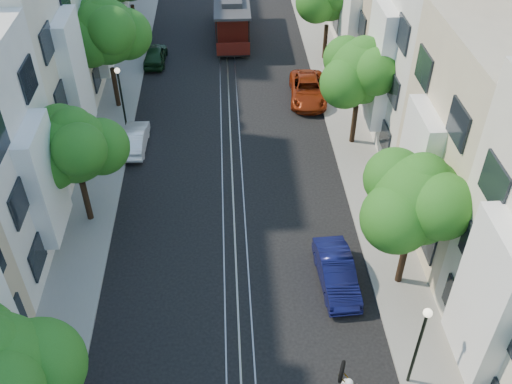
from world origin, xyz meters
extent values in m
plane|color=black|center=(0.00, 28.00, 0.00)|extent=(200.00, 200.00, 0.00)
cube|color=gray|center=(7.25, 28.00, 0.06)|extent=(2.50, 80.00, 0.12)
cube|color=gray|center=(-7.25, 28.00, 0.06)|extent=(2.50, 80.00, 0.12)
cube|color=gray|center=(-0.55, 28.00, 0.01)|extent=(0.06, 80.00, 0.02)
cube|color=gray|center=(0.00, 28.00, 0.01)|extent=(0.06, 80.00, 0.02)
cube|color=gray|center=(0.55, 28.00, 0.01)|extent=(0.06, 80.00, 0.02)
cube|color=tan|center=(0.00, 28.00, 0.00)|extent=(0.08, 80.00, 0.01)
cube|color=white|center=(8.20, 4.00, 4.62)|extent=(0.90, 3.04, 6.05)
cube|color=beige|center=(12.00, 12.00, 5.00)|extent=(7.00, 8.00, 10.00)
cube|color=white|center=(8.20, 12.00, 4.20)|extent=(0.90, 3.04, 5.50)
cube|color=silver|center=(12.00, 20.00, 6.00)|extent=(7.00, 8.00, 12.00)
cube|color=white|center=(8.20, 20.00, 5.04)|extent=(0.90, 3.04, 6.60)
cube|color=#C6B28C|center=(12.00, 28.00, 4.50)|extent=(7.00, 8.00, 9.00)
cube|color=white|center=(8.20, 28.00, 3.78)|extent=(0.90, 3.04, 4.95)
cube|color=white|center=(-8.20, 12.00, 4.12)|extent=(0.90, 3.04, 5.39)
cube|color=white|center=(-8.20, 20.00, 4.94)|extent=(0.90, 3.04, 6.47)
cube|color=silver|center=(-12.00, 28.00, 4.41)|extent=(7.00, 8.00, 8.82)
cube|color=white|center=(-8.20, 28.00, 3.70)|extent=(0.90, 3.04, 4.85)
cylinder|color=black|center=(7.20, 9.00, 1.34)|extent=(0.30, 0.30, 2.45)
sphere|color=#225314|center=(7.20, 9.00, 4.81)|extent=(3.64, 3.64, 3.64)
sphere|color=#225314|center=(8.30, 9.50, 4.41)|extent=(2.91, 2.91, 2.91)
sphere|color=#225314|center=(6.25, 8.30, 4.51)|extent=(2.84, 2.84, 2.84)
sphere|color=#225314|center=(7.30, 9.10, 5.71)|extent=(2.18, 2.18, 2.18)
cylinder|color=black|center=(7.20, 20.00, 1.31)|extent=(0.30, 0.30, 2.38)
sphere|color=#225314|center=(7.20, 20.00, 4.68)|extent=(3.54, 3.54, 3.54)
sphere|color=#225314|center=(8.30, 20.50, 4.28)|extent=(2.83, 2.83, 2.83)
sphere|color=#225314|center=(6.25, 19.30, 4.38)|extent=(2.76, 2.76, 2.76)
sphere|color=#225314|center=(7.30, 20.10, 5.58)|extent=(2.12, 2.12, 2.12)
cylinder|color=black|center=(7.20, 31.00, 1.38)|extent=(0.30, 0.30, 2.52)
sphere|color=#225314|center=(6.25, 30.30, 4.64)|extent=(2.92, 2.92, 2.92)
sphere|color=#225314|center=(-6.10, 2.50, 4.41)|extent=(2.91, 2.91, 2.91)
cylinder|color=black|center=(-7.20, 14.00, 1.26)|extent=(0.30, 0.30, 2.27)
sphere|color=#225314|center=(-7.20, 14.00, 4.47)|extent=(3.38, 3.38, 3.38)
sphere|color=#225314|center=(-6.10, 14.50, 4.07)|extent=(2.70, 2.70, 2.70)
sphere|color=#225314|center=(-8.15, 13.30, 4.17)|extent=(2.64, 2.64, 2.64)
sphere|color=#225314|center=(-7.10, 14.10, 5.38)|extent=(2.03, 2.03, 2.03)
cylinder|color=black|center=(-7.20, 25.00, 1.43)|extent=(0.30, 0.30, 2.62)
sphere|color=#225314|center=(-7.20, 25.00, 5.14)|extent=(3.90, 3.90, 3.90)
sphere|color=#225314|center=(-6.10, 25.50, 4.74)|extent=(3.12, 3.12, 3.12)
sphere|color=#225314|center=(-8.15, 24.30, 4.84)|extent=(3.04, 3.04, 3.04)
sphere|color=#225314|center=(-7.10, 25.10, 6.04)|extent=(2.34, 2.34, 2.34)
cylinder|color=black|center=(-7.20, 36.00, 1.31)|extent=(0.30, 0.30, 2.38)
cylinder|color=black|center=(6.30, 4.00, 2.12)|extent=(0.12, 0.12, 4.00)
sphere|color=#FFF2CC|center=(6.30, 4.00, 4.12)|extent=(0.32, 0.32, 0.32)
cylinder|color=black|center=(-6.30, 22.00, 2.12)|extent=(0.12, 0.12, 4.00)
sphere|color=#FFF2CC|center=(-6.30, 22.00, 4.12)|extent=(0.32, 0.32, 0.32)
torus|color=black|center=(3.66, 3.84, 1.18)|extent=(0.43, 0.83, 0.84)
cube|color=black|center=(0.50, 35.34, 0.48)|extent=(2.51, 8.55, 0.32)
cube|color=#4E120D|center=(0.50, 35.34, 1.76)|extent=(2.59, 5.35, 2.56)
cube|color=beige|center=(0.50, 35.34, 2.72)|extent=(2.65, 5.40, 0.64)
imported|color=#0C0F3D|center=(4.40, 9.09, 0.68)|extent=(1.66, 4.18, 1.35)
imported|color=maroon|center=(5.21, 25.26, 0.69)|extent=(2.62, 5.09, 1.37)
imported|color=white|center=(-5.60, 20.23, 0.63)|extent=(1.43, 3.83, 1.25)
imported|color=black|center=(-5.25, 31.10, 0.64)|extent=(1.64, 3.81, 1.28)
camera|label=1|loc=(-0.14, -7.76, 19.32)|focal=40.00mm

